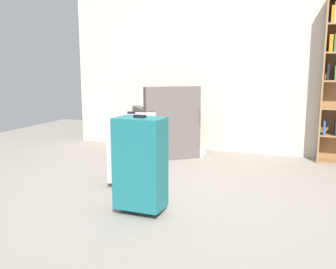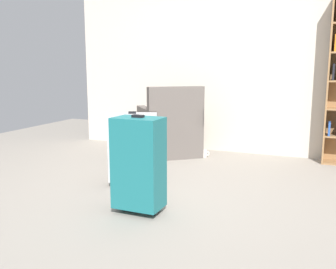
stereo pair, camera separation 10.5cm
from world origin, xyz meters
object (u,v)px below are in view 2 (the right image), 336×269
armchair (170,131)px  suitcase_silver (133,147)px  suitcase_teal (139,163)px  mug (204,154)px

armchair → suitcase_silver: bearing=-83.2°
armchair → suitcase_teal: (0.54, -1.95, 0.09)m
armchair → suitcase_silver: armchair is taller
suitcase_silver → mug: bearing=77.9°
mug → suitcase_teal: (0.08, -1.99, 0.36)m
mug → armchair: bearing=-175.4°
armchair → suitcase_teal: size_ratio=1.26×
armchair → suitcase_silver: 1.34m
suitcase_silver → armchair: bearing=96.8°
mug → suitcase_silver: bearing=-102.1°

